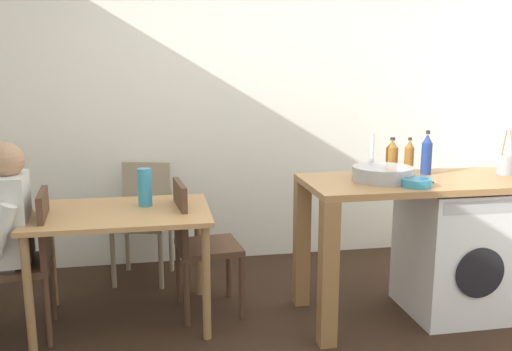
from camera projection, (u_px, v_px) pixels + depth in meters
The scene contains 16 objects.
wall_back at pixel (238, 102), 4.41m from camera, with size 4.60×0.10×2.70m, color silver.
dining_table at pixel (121, 226), 3.30m from camera, with size 1.10×0.76×0.74m.
chair_person_seat at pixel (28, 256), 3.14m from camera, with size 0.44×0.44×0.90m.
chair_opposite at pixel (197, 240), 3.45m from camera, with size 0.44×0.44×0.90m.
chair_spare_by_wall at pixel (144, 214), 4.10m from camera, with size 0.48×0.48×0.90m.
kitchen_counter at pixel (389, 205), 3.34m from camera, with size 1.50×0.68×0.92m.
washing_machine at pixel (453, 250), 3.49m from camera, with size 0.60×0.61×0.86m.
sink_basin at pixel (383, 174), 3.30m from camera, with size 0.38×0.38×0.09m, color #9EA0A5.
tap at pixel (372, 154), 3.45m from camera, with size 0.02×0.02×0.28m, color #B2B2B7.
bottle_tall_green at pixel (392, 157), 3.54m from camera, with size 0.08×0.08×0.24m.
bottle_squat_brown at pixel (409, 157), 3.52m from camera, with size 0.06×0.06×0.24m.
bottle_clear_small at pixel (427, 155), 3.49m from camera, with size 0.07×0.07×0.29m.
mixing_bowl at pixel (416, 182), 3.13m from camera, with size 0.18×0.18×0.05m.
utensil_crock at pixel (506, 164), 3.50m from camera, with size 0.11×0.11×0.30m.
vase at pixel (145, 187), 3.38m from camera, with size 0.09×0.09×0.25m, color teal.
scissors at pixel (421, 182), 3.25m from camera, with size 0.15×0.06×0.01m.
Camera 1 is at (-0.65, -2.65, 1.59)m, focal length 36.88 mm.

